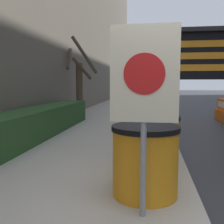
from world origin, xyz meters
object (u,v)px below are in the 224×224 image
at_px(barrel_drum_middle, 153,143).
at_px(warning_sign, 144,87).
at_px(traffic_light_near_curb, 174,56).
at_px(barrel_drum_foreground, 145,160).
at_px(message_board, 204,56).

bearing_deg(barrel_drum_middle, warning_sign, -94.31).
bearing_deg(traffic_light_near_curb, barrel_drum_foreground, -96.04).
height_order(barrel_drum_foreground, message_board, message_board).
relative_size(warning_sign, traffic_light_near_curb, 0.43).
height_order(barrel_drum_middle, warning_sign, warning_sign).
bearing_deg(barrel_drum_middle, traffic_light_near_curb, 83.97).
height_order(warning_sign, message_board, message_board).
height_order(barrel_drum_foreground, warning_sign, warning_sign).
bearing_deg(message_board, barrel_drum_middle, -114.60).
xyz_separation_m(barrel_drum_foreground, message_board, (1.32, 3.64, 1.58)).
bearing_deg(barrel_drum_foreground, barrel_drum_middle, 83.87).
bearing_deg(barrel_drum_middle, barrel_drum_foreground, -96.13).
bearing_deg(barrel_drum_middle, message_board, 65.40).
bearing_deg(traffic_light_near_curb, barrel_drum_middle, -96.03).
relative_size(barrel_drum_middle, traffic_light_near_curb, 0.19).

